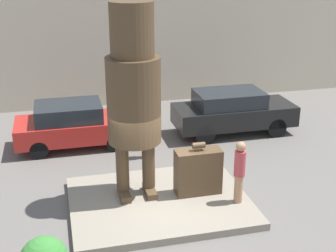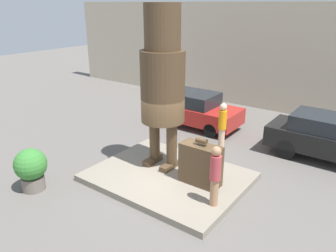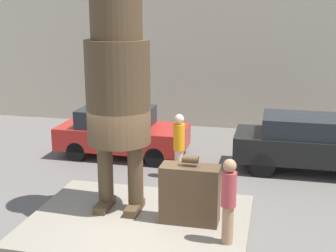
{
  "view_description": "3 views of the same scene",
  "coord_description": "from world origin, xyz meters",
  "px_view_note": "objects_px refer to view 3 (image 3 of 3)",
  "views": [
    {
      "loc": [
        -2.43,
        -10.73,
        6.47
      ],
      "look_at": [
        0.24,
        -0.0,
        2.27
      ],
      "focal_mm": 50.0,
      "sensor_mm": 36.0,
      "label": 1
    },
    {
      "loc": [
        5.44,
        -7.42,
        5.3
      ],
      "look_at": [
        0.16,
        -0.23,
        1.94
      ],
      "focal_mm": 35.0,
      "sensor_mm": 36.0,
      "label": 2
    },
    {
      "loc": [
        2.72,
        -8.92,
        4.67
      ],
      "look_at": [
        0.64,
        0.08,
        2.29
      ],
      "focal_mm": 50.0,
      "sensor_mm": 36.0,
      "label": 3
    }
  ],
  "objects_px": {
    "tourist": "(229,198)",
    "worker_hivis": "(179,144)",
    "statue_figure": "(118,77)",
    "parked_car_black": "(311,143)",
    "giant_suitcase": "(190,194)",
    "parked_car_red": "(121,131)"
  },
  "relations": [
    {
      "from": "worker_hivis",
      "to": "giant_suitcase",
      "type": "bearing_deg",
      "value": -74.05
    },
    {
      "from": "tourist",
      "to": "parked_car_black",
      "type": "height_order",
      "value": "tourist"
    },
    {
      "from": "statue_figure",
      "to": "worker_hivis",
      "type": "height_order",
      "value": "statue_figure"
    },
    {
      "from": "worker_hivis",
      "to": "statue_figure",
      "type": "bearing_deg",
      "value": -106.29
    },
    {
      "from": "giant_suitcase",
      "to": "parked_car_black",
      "type": "height_order",
      "value": "giant_suitcase"
    },
    {
      "from": "statue_figure",
      "to": "worker_hivis",
      "type": "bearing_deg",
      "value": 73.71
    },
    {
      "from": "tourist",
      "to": "worker_hivis",
      "type": "bearing_deg",
      "value": 114.81
    },
    {
      "from": "statue_figure",
      "to": "tourist",
      "type": "xyz_separation_m",
      "value": [
        2.53,
        -1.08,
        -2.06
      ]
    },
    {
      "from": "tourist",
      "to": "parked_car_red",
      "type": "relative_size",
      "value": 0.42
    },
    {
      "from": "statue_figure",
      "to": "worker_hivis",
      "type": "relative_size",
      "value": 2.8
    },
    {
      "from": "tourist",
      "to": "statue_figure",
      "type": "bearing_deg",
      "value": 156.79
    },
    {
      "from": "worker_hivis",
      "to": "tourist",
      "type": "bearing_deg",
      "value": -65.19
    },
    {
      "from": "giant_suitcase",
      "to": "parked_car_red",
      "type": "height_order",
      "value": "giant_suitcase"
    },
    {
      "from": "statue_figure",
      "to": "parked_car_black",
      "type": "xyz_separation_m",
      "value": [
        4.36,
        4.07,
        -2.33
      ]
    },
    {
      "from": "giant_suitcase",
      "to": "parked_car_black",
      "type": "xyz_separation_m",
      "value": [
        2.72,
        4.4,
        0.04
      ]
    },
    {
      "from": "parked_car_red",
      "to": "parked_car_black",
      "type": "distance_m",
      "value": 5.77
    },
    {
      "from": "statue_figure",
      "to": "worker_hivis",
      "type": "distance_m",
      "value": 3.55
    },
    {
      "from": "statue_figure",
      "to": "parked_car_red",
      "type": "distance_m",
      "value": 5.06
    },
    {
      "from": "giant_suitcase",
      "to": "worker_hivis",
      "type": "relative_size",
      "value": 0.81
    },
    {
      "from": "giant_suitcase",
      "to": "parked_car_black",
      "type": "bearing_deg",
      "value": 58.32
    },
    {
      "from": "tourist",
      "to": "parked_car_red",
      "type": "distance_m",
      "value": 6.62
    },
    {
      "from": "tourist",
      "to": "worker_hivis",
      "type": "distance_m",
      "value": 4.15
    }
  ]
}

